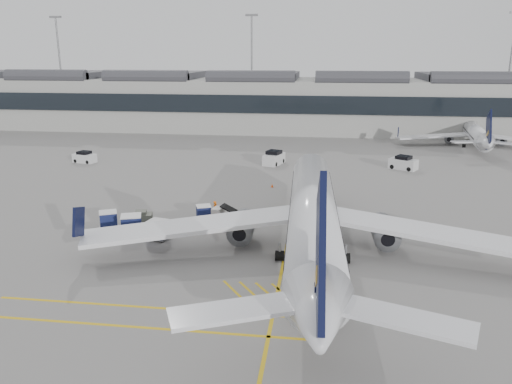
# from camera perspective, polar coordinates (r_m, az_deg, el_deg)

# --- Properties ---
(ground) EXTENTS (220.00, 220.00, 0.00)m
(ground) POSITION_cam_1_polar(r_m,az_deg,el_deg) (44.04, -9.87, -6.53)
(ground) COLOR gray
(ground) RESTS_ON ground
(terminal) EXTENTS (200.00, 20.45, 12.40)m
(terminal) POSITION_cam_1_polar(r_m,az_deg,el_deg) (111.95, 1.07, 10.32)
(terminal) COLOR #9E9E99
(terminal) RESTS_ON ground
(light_masts) EXTENTS (113.00, 0.60, 25.45)m
(light_masts) POSITION_cam_1_polar(r_m,az_deg,el_deg) (125.67, 1.07, 14.71)
(light_masts) COLOR slate
(light_masts) RESTS_ON ground
(apron_markings) EXTENTS (0.25, 60.00, 0.01)m
(apron_markings) POSITION_cam_1_polar(r_m,az_deg,el_deg) (51.58, 4.16, -3.00)
(apron_markings) COLOR gold
(apron_markings) RESTS_ON ground
(airliner_main) EXTENTS (38.45, 42.06, 11.18)m
(airliner_main) POSITION_cam_1_polar(r_m,az_deg,el_deg) (41.92, 6.54, -2.76)
(airliner_main) COLOR silver
(airliner_main) RESTS_ON ground
(airliner_far) EXTENTS (27.59, 30.33, 8.09)m
(airliner_far) POSITION_cam_1_polar(r_m,az_deg,el_deg) (99.00, 23.81, 6.12)
(airliner_far) COLOR silver
(airliner_far) RESTS_ON ground
(belt_loader) EXTENTS (4.89, 2.36, 1.94)m
(belt_loader) POSITION_cam_1_polar(r_m,az_deg,el_deg) (49.77, -3.28, -2.99)
(belt_loader) COLOR #BCB8B2
(belt_loader) RESTS_ON ground
(baggage_cart_a) EXTENTS (2.05, 1.83, 1.84)m
(baggage_cart_a) POSITION_cam_1_polar(r_m,az_deg,el_deg) (46.24, -11.13, -4.20)
(baggage_cart_a) COLOR gray
(baggage_cart_a) RESTS_ON ground
(baggage_cart_b) EXTENTS (1.89, 1.73, 1.62)m
(baggage_cart_b) POSITION_cam_1_polar(r_m,az_deg,el_deg) (50.68, -6.00, -2.35)
(baggage_cart_b) COLOR gray
(baggage_cart_b) RESTS_ON ground
(baggage_cart_c) EXTENTS (2.36, 2.14, 2.05)m
(baggage_cart_c) POSITION_cam_1_polar(r_m,az_deg,el_deg) (47.56, -14.04, -3.67)
(baggage_cart_c) COLOR gray
(baggage_cart_c) RESTS_ON ground
(baggage_cart_d) EXTENTS (2.19, 2.04, 1.83)m
(baggage_cart_d) POSITION_cam_1_polar(r_m,az_deg,el_deg) (49.91, -16.51, -3.08)
(baggage_cart_d) COLOR gray
(baggage_cart_d) RESTS_ON ground
(ramp_agent_a) EXTENTS (0.70, 0.81, 1.88)m
(ramp_agent_a) POSITION_cam_1_polar(r_m,az_deg,el_deg) (51.16, -4.64, -2.06)
(ramp_agent_a) COLOR #E35D0B
(ramp_agent_a) RESTS_ON ground
(ramp_agent_b) EXTENTS (0.93, 0.77, 1.75)m
(ramp_agent_b) POSITION_cam_1_polar(r_m,az_deg,el_deg) (47.57, -4.92, -3.53)
(ramp_agent_b) COLOR #FC440D
(ramp_agent_b) RESTS_ON ground
(pushback_tug) EXTENTS (2.48, 1.85, 1.24)m
(pushback_tug) POSITION_cam_1_polar(r_m,az_deg,el_deg) (51.23, -13.00, -2.85)
(pushback_tug) COLOR #5A5E4F
(pushback_tug) RESTS_ON ground
(safety_cone_nose) EXTENTS (0.34, 0.34, 0.47)m
(safety_cone_nose) POSITION_cam_1_polar(r_m,az_deg,el_deg) (63.22, 1.85, 0.76)
(safety_cone_nose) COLOR #F24C0A
(safety_cone_nose) RESTS_ON ground
(safety_cone_engine) EXTENTS (0.35, 0.35, 0.49)m
(safety_cone_engine) POSITION_cam_1_polar(r_m,az_deg,el_deg) (48.08, 6.84, -4.17)
(safety_cone_engine) COLOR #F24C0A
(safety_cone_engine) RESTS_ON ground
(service_van_left) EXTENTS (3.77, 2.51, 1.77)m
(service_van_left) POSITION_cam_1_polar(r_m,az_deg,el_deg) (82.04, -19.01, 3.76)
(service_van_left) COLOR silver
(service_van_left) RESTS_ON ground
(service_van_mid) EXTENTS (3.27, 4.57, 2.12)m
(service_van_mid) POSITION_cam_1_polar(r_m,az_deg,el_deg) (76.32, 2.06, 3.89)
(service_van_mid) COLOR silver
(service_van_mid) RESTS_ON ground
(service_van_right) EXTENTS (4.32, 3.73, 2.00)m
(service_van_right) POSITION_cam_1_polar(r_m,az_deg,el_deg) (76.12, 16.48, 3.18)
(service_van_right) COLOR silver
(service_van_right) RESTS_ON ground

